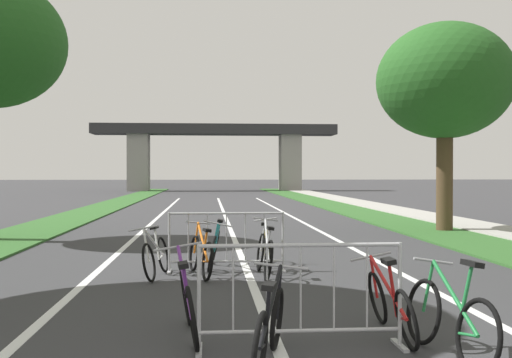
% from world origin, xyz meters
% --- Properties ---
extents(grass_verge_left, '(2.09, 68.34, 0.05)m').
position_xyz_m(grass_verge_left, '(-5.84, 27.96, 0.03)').
color(grass_verge_left, '#2D5B26').
rests_on(grass_verge_left, ground).
extents(grass_verge_right, '(2.09, 68.34, 0.05)m').
position_xyz_m(grass_verge_right, '(5.84, 27.96, 0.03)').
color(grass_verge_right, '#2D5B26').
rests_on(grass_verge_right, ground).
extents(sidewalk_path_right, '(1.91, 68.34, 0.08)m').
position_xyz_m(sidewalk_path_right, '(7.84, 27.96, 0.04)').
color(sidewalk_path_right, '#9E9B93').
rests_on(sidewalk_path_right, ground).
extents(lane_stripe_center, '(0.14, 39.53, 0.01)m').
position_xyz_m(lane_stripe_center, '(0.00, 19.77, 0.00)').
color(lane_stripe_center, silver).
rests_on(lane_stripe_center, ground).
extents(lane_stripe_right_lane, '(0.14, 39.53, 0.01)m').
position_xyz_m(lane_stripe_right_lane, '(2.64, 19.77, 0.00)').
color(lane_stripe_right_lane, silver).
rests_on(lane_stripe_right_lane, ground).
extents(lane_stripe_left_lane, '(0.14, 39.53, 0.01)m').
position_xyz_m(lane_stripe_left_lane, '(-2.64, 19.77, 0.00)').
color(lane_stripe_left_lane, silver).
rests_on(lane_stripe_left_lane, ground).
extents(overpass_bridge, '(23.25, 3.17, 6.37)m').
position_xyz_m(overpass_bridge, '(0.00, 56.48, 4.56)').
color(overpass_bridge, '#2D2D30').
rests_on(overpass_bridge, ground).
extents(tree_right_pine_near, '(4.02, 4.02, 6.18)m').
position_xyz_m(tree_right_pine_near, '(6.30, 15.24, 4.43)').
color(tree_right_pine_near, '#4C3823').
rests_on(tree_right_pine_near, ground).
extents(crowd_barrier_nearest, '(2.07, 0.45, 1.05)m').
position_xyz_m(crowd_barrier_nearest, '(0.22, 3.67, 0.51)').
color(crowd_barrier_nearest, '#ADADB2').
rests_on(crowd_barrier_nearest, ground).
extents(crowd_barrier_second, '(2.07, 0.45, 1.05)m').
position_xyz_m(crowd_barrier_second, '(-0.37, 8.45, 0.51)').
color(crowd_barrier_second, '#ADADB2').
rests_on(crowd_barrier_second, ground).
extents(bicycle_orange_0, '(0.51, 1.68, 0.90)m').
position_xyz_m(bicycle_orange_0, '(-0.81, 8.01, 0.36)').
color(bicycle_orange_0, black).
rests_on(bicycle_orange_0, ground).
extents(bicycle_teal_1, '(0.51, 1.71, 0.91)m').
position_xyz_m(bicycle_teal_1, '(-0.58, 8.89, 0.37)').
color(bicycle_teal_1, black).
rests_on(bicycle_teal_1, ground).
extents(bicycle_silver_2, '(0.44, 1.77, 0.97)m').
position_xyz_m(bicycle_silver_2, '(0.26, 7.93, 0.38)').
color(bicycle_silver_2, black).
rests_on(bicycle_silver_2, ground).
extents(bicycle_yellow_3, '(0.44, 1.69, 0.90)m').
position_xyz_m(bicycle_yellow_3, '(0.41, 8.80, 0.35)').
color(bicycle_yellow_3, black).
rests_on(bicycle_yellow_3, ground).
extents(bicycle_red_4, '(0.47, 1.68, 0.88)m').
position_xyz_m(bicycle_red_4, '(1.24, 4.04, 0.35)').
color(bicycle_red_4, black).
rests_on(bicycle_red_4, ground).
extents(bicycle_white_5, '(0.61, 1.60, 0.91)m').
position_xyz_m(bicycle_white_5, '(-1.56, 7.96, 0.36)').
color(bicycle_white_5, black).
rests_on(bicycle_white_5, ground).
extents(bicycle_green_6, '(0.43, 1.65, 0.96)m').
position_xyz_m(bicycle_green_6, '(1.57, 3.26, 0.37)').
color(bicycle_green_6, black).
rests_on(bicycle_green_6, ground).
extents(bicycle_black_7, '(0.67, 1.63, 0.88)m').
position_xyz_m(bicycle_black_7, '(-0.14, 3.14, 0.35)').
color(bicycle_black_7, black).
rests_on(bicycle_black_7, ground).
extents(bicycle_purple_8, '(0.56, 1.69, 0.97)m').
position_xyz_m(bicycle_purple_8, '(-0.90, 4.17, 0.36)').
color(bicycle_purple_8, black).
rests_on(bicycle_purple_8, ground).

